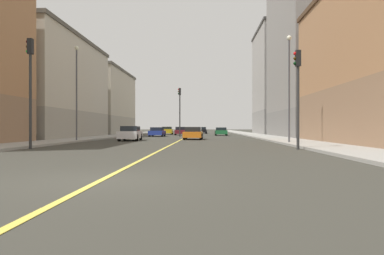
{
  "coord_description": "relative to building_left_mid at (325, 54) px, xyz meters",
  "views": [
    {
      "loc": [
        2.5,
        -9.01,
        1.27
      ],
      "look_at": [
        0.35,
        48.89,
        1.2
      ],
      "focal_mm": 35.64,
      "sensor_mm": 36.0,
      "label": 1
    }
  ],
  "objects": [
    {
      "name": "car_maroon",
      "position": [
        -19.04,
        11.84,
        -9.88
      ],
      "size": [
        1.92,
        4.41,
        1.31
      ],
      "color": "maroon",
      "rests_on": "ground"
    },
    {
      "name": "car_yellow",
      "position": [
        -21.65,
        16.92,
        -9.87
      ],
      "size": [
        1.95,
        4.32,
        1.33
      ],
      "color": "gold",
      "rests_on": "ground"
    },
    {
      "name": "traffic_light_left_near",
      "position": [
        -9.78,
        -26.81,
        -6.87
      ],
      "size": [
        0.4,
        0.32,
        5.61
      ],
      "color": "#2D2D2D",
      "rests_on": "ground"
    },
    {
      "name": "street_lamp_right_near",
      "position": [
        -26.14,
        -16.03,
        -5.52
      ],
      "size": [
        0.36,
        0.36,
        8.14
      ],
      "color": "#4C4C51",
      "rests_on": "ground"
    },
    {
      "name": "ground_plane",
      "position": [
        -17.45,
        -39.49,
        -10.53
      ],
      "size": [
        400.0,
        400.0,
        0.0
      ],
      "primitive_type": "plane",
      "color": "#38362F",
      "rests_on": "ground"
    },
    {
      "name": "traffic_light_median_far",
      "position": [
        -18.42,
        1.41,
        -6.41
      ],
      "size": [
        0.4,
        0.32,
        6.4
      ],
      "color": "#2D2D2D",
      "rests_on": "ground"
    },
    {
      "name": "car_black",
      "position": [
        -15.74,
        25.52,
        -9.88
      ],
      "size": [
        2.0,
        4.49,
        1.28
      ],
      "color": "black",
      "rests_on": "ground"
    },
    {
      "name": "car_orange",
      "position": [
        -16.27,
        -9.42,
        -9.9
      ],
      "size": [
        1.97,
        4.46,
        1.28
      ],
      "color": "orange",
      "rests_on": "ground"
    },
    {
      "name": "street_lamp_left_near",
      "position": [
        -8.76,
        -19.88,
        -5.62
      ],
      "size": [
        0.36,
        0.36,
        7.96
      ],
      "color": "#4C4C51",
      "rests_on": "ground"
    },
    {
      "name": "traffic_light_right_near",
      "position": [
        -25.15,
        -26.81,
        -6.41
      ],
      "size": [
        0.4,
        0.32,
        6.41
      ],
      "color": "#2D2D2D",
      "rests_on": "ground"
    },
    {
      "name": "building_left_mid",
      "position": [
        0.0,
        0.0,
        0.0
      ],
      "size": [
        11.95,
        19.01,
        21.04
      ],
      "color": "slate",
      "rests_on": "ground"
    },
    {
      "name": "building_right_midblock",
      "position": [
        -34.9,
        -4.96,
        -4.68
      ],
      "size": [
        11.95,
        21.76,
        11.67
      ],
      "color": "#9D9688",
      "rests_on": "ground"
    },
    {
      "name": "building_left_far",
      "position": [
        0.0,
        19.28,
        -1.24
      ],
      "size": [
        11.95,
        16.25,
        18.55
      ],
      "color": "gray",
      "rests_on": "ground"
    },
    {
      "name": "lane_center_stripe",
      "position": [
        -17.45,
        9.51,
        -10.52
      ],
      "size": [
        0.16,
        154.0,
        0.01
      ],
      "primitive_type": "cube",
      "color": "#E5D14C",
      "rests_on": "ground"
    },
    {
      "name": "sidewalk_right",
      "position": [
        -27.3,
        9.51,
        -10.45
      ],
      "size": [
        3.54,
        168.0,
        0.15
      ],
      "primitive_type": "cube",
      "color": "#9E9B93",
      "rests_on": "ground"
    },
    {
      "name": "car_blue",
      "position": [
        -21.55,
        2.71,
        -9.91
      ],
      "size": [
        1.92,
        4.48,
        1.24
      ],
      "color": "#23389E",
      "rests_on": "ground"
    },
    {
      "name": "car_white",
      "position": [
        -22.07,
        -13.0,
        -9.85
      ],
      "size": [
        1.96,
        4.53,
        1.36
      ],
      "color": "white",
      "rests_on": "ground"
    },
    {
      "name": "sidewalk_left",
      "position": [
        -7.59,
        9.51,
        -10.45
      ],
      "size": [
        3.54,
        168.0,
        0.15
      ],
      "primitive_type": "cube",
      "color": "#9E9B93",
      "rests_on": "ground"
    },
    {
      "name": "car_green",
      "position": [
        -12.7,
        9.25,
        -9.92
      ],
      "size": [
        1.83,
        4.4,
        1.21
      ],
      "color": "#1E6B38",
      "rests_on": "ground"
    },
    {
      "name": "building_right_distant",
      "position": [
        -34.9,
        17.13,
        -4.98
      ],
      "size": [
        11.95,
        19.78,
        11.09
      ],
      "color": "#9D9688",
      "rests_on": "ground"
    }
  ]
}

